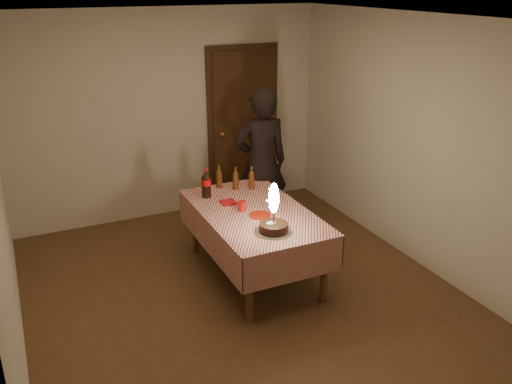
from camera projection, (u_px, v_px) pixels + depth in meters
ground at (242, 294)px, 5.35m from camera, size 4.00×4.50×0.01m
room_shell at (241, 129)px, 4.81m from camera, size 4.04×4.54×2.62m
dining_table at (254, 220)px, 5.47m from camera, size 1.02×1.72×0.73m
birthday_cake at (274, 220)px, 4.94m from camera, size 0.33×0.33×0.48m
red_plate at (260, 215)px, 5.32m from camera, size 0.22×0.22×0.01m
red_cup at (242, 206)px, 5.42m from camera, size 0.08×0.08×0.10m
clear_cup at (273, 207)px, 5.41m from camera, size 0.07×0.07×0.09m
napkin_stack at (228, 202)px, 5.61m from camera, size 0.15×0.15×0.02m
cola_bottle at (206, 183)px, 5.72m from camera, size 0.10×0.10×0.32m
amber_bottle_left at (219, 177)px, 6.00m from camera, size 0.06×0.06×0.26m
amber_bottle_right at (252, 179)px, 5.96m from camera, size 0.06×0.06×0.26m
amber_bottle_mid at (236, 179)px, 5.95m from camera, size 0.06×0.06×0.26m
photographer at (261, 163)px, 6.32m from camera, size 0.70×0.50×1.78m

